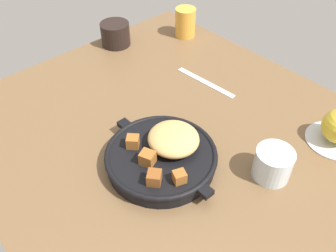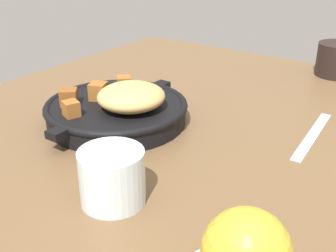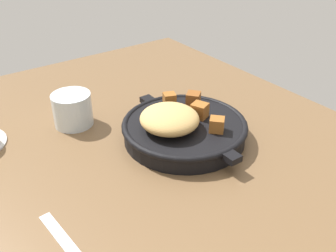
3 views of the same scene
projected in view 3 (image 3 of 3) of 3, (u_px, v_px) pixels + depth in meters
ground_plane at (149, 162)px, 69.06cm from camera, size 105.51×84.87×2.40cm
cast_iron_skillet at (182, 127)px, 72.17cm from camera, size 28.24×23.92×7.53cm
water_glass_short at (72, 109)px, 76.68cm from camera, size 7.86×7.86×6.72cm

